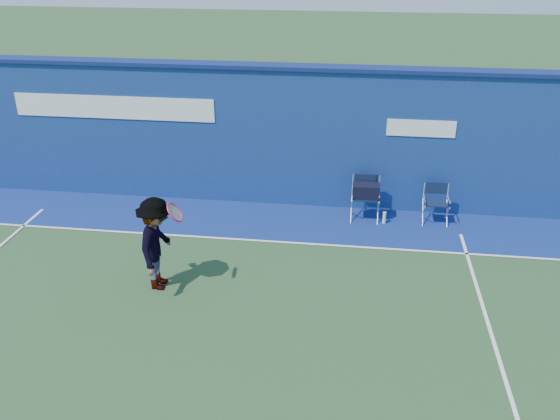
# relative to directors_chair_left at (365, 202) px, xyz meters

# --- Properties ---
(ground) EXTENTS (80.00, 80.00, 0.00)m
(ground) POSITION_rel_directors_chair_left_xyz_m (-2.55, -4.49, -0.40)
(ground) COLOR #2B4A27
(ground) RESTS_ON ground
(stadium_wall) EXTENTS (24.00, 0.50, 3.08)m
(stadium_wall) POSITION_rel_directors_chair_left_xyz_m (-2.55, 0.71, 1.15)
(stadium_wall) COLOR navy
(stadium_wall) RESTS_ON ground
(out_of_bounds_strip) EXTENTS (24.00, 1.80, 0.01)m
(out_of_bounds_strip) POSITION_rel_directors_chair_left_xyz_m (-2.55, -0.39, -0.40)
(out_of_bounds_strip) COLOR navy
(out_of_bounds_strip) RESTS_ON ground
(court_lines) EXTENTS (24.00, 12.00, 0.01)m
(court_lines) POSITION_rel_directors_chair_left_xyz_m (-2.55, -3.89, -0.39)
(court_lines) COLOR white
(court_lines) RESTS_ON out_of_bounds_strip
(directors_chair_left) EXTENTS (0.56, 0.52, 0.95)m
(directors_chair_left) POSITION_rel_directors_chair_left_xyz_m (0.00, 0.00, 0.00)
(directors_chair_left) COLOR silver
(directors_chair_left) RESTS_ON ground
(directors_chair_right) EXTENTS (0.49, 0.44, 0.83)m
(directors_chair_right) POSITION_rel_directors_chair_left_xyz_m (1.46, 0.03, -0.14)
(directors_chair_right) COLOR silver
(directors_chair_right) RESTS_ON ground
(water_bottle) EXTENTS (0.07, 0.07, 0.26)m
(water_bottle) POSITION_rel_directors_chair_left_xyz_m (0.42, -0.16, -0.27)
(water_bottle) COLOR white
(water_bottle) RESTS_ON ground
(tennis_player) EXTENTS (0.85, 1.08, 1.66)m
(tennis_player) POSITION_rel_directors_chair_left_xyz_m (-3.49, -3.12, 0.43)
(tennis_player) COLOR #EA4738
(tennis_player) RESTS_ON ground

